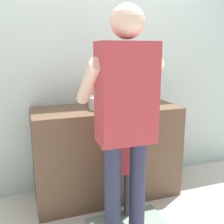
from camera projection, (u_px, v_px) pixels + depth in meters
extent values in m
plane|color=silver|center=(117.00, 210.00, 2.39)|extent=(14.00, 14.00, 0.00)
cube|color=silver|center=(97.00, 57.00, 2.65)|extent=(4.40, 0.08, 2.70)
cube|color=brown|center=(107.00, 152.00, 2.57)|extent=(1.38, 0.54, 0.89)
cylinder|color=silver|center=(107.00, 102.00, 2.43)|extent=(0.35, 0.35, 0.11)
cylinder|color=#B1B1AD|center=(107.00, 102.00, 2.43)|extent=(0.29, 0.29, 0.09)
cylinder|color=#B7BABF|center=(100.00, 95.00, 2.63)|extent=(0.03, 0.03, 0.18)
cylinder|color=#B7BABF|center=(102.00, 88.00, 2.56)|extent=(0.02, 0.12, 0.02)
cylinder|color=#B7BABF|center=(94.00, 102.00, 2.63)|extent=(0.04, 0.04, 0.05)
cylinder|color=#B7BABF|center=(107.00, 101.00, 2.67)|extent=(0.04, 0.04, 0.05)
cylinder|color=#4C8EB2|center=(146.00, 101.00, 2.53)|extent=(0.07, 0.07, 0.09)
cylinder|color=orange|center=(145.00, 96.00, 2.51)|extent=(0.03, 0.04, 0.17)
cube|color=white|center=(146.00, 86.00, 2.49)|extent=(0.01, 0.02, 0.02)
cylinder|color=#47474C|center=(116.00, 196.00, 2.23)|extent=(0.06, 0.06, 0.42)
cylinder|color=#47474C|center=(128.00, 194.00, 2.26)|extent=(0.06, 0.06, 0.42)
cube|color=#B7383D|center=(122.00, 152.00, 2.15)|extent=(0.21, 0.12, 0.37)
sphere|color=#D8A884|center=(123.00, 122.00, 2.09)|extent=(0.12, 0.12, 0.12)
cylinder|color=#D8A884|center=(105.00, 146.00, 2.20)|extent=(0.05, 0.26, 0.20)
cylinder|color=#D8A884|center=(131.00, 142.00, 2.27)|extent=(0.05, 0.26, 0.20)
cylinder|color=#2D334C|center=(113.00, 194.00, 1.91)|extent=(0.12, 0.12, 0.79)
cylinder|color=#2D334C|center=(137.00, 190.00, 1.97)|extent=(0.12, 0.12, 0.79)
cube|color=#B7383D|center=(126.00, 94.00, 1.77)|extent=(0.39, 0.22, 0.69)
sphere|color=beige|center=(127.00, 21.00, 1.67)|extent=(0.22, 0.22, 0.22)
cylinder|color=beige|center=(89.00, 83.00, 1.85)|extent=(0.10, 0.48, 0.37)
cylinder|color=beige|center=(144.00, 81.00, 1.99)|extent=(0.10, 0.48, 0.37)
cylinder|color=#E5387F|center=(134.00, 100.00, 2.20)|extent=(0.01, 0.14, 0.03)
cube|color=white|center=(130.00, 97.00, 2.27)|extent=(0.01, 0.02, 0.02)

